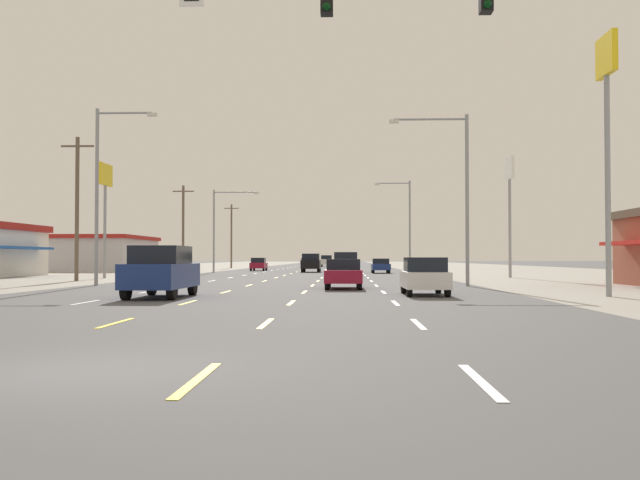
# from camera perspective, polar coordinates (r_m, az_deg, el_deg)

# --- Properties ---
(ground_plane) EXTENTS (572.00, 572.00, 0.00)m
(ground_plane) POSITION_cam_1_polar(r_m,az_deg,el_deg) (75.39, -0.62, -2.61)
(ground_plane) COLOR #4C4C4F
(lot_apron_left) EXTENTS (28.00, 440.00, 0.01)m
(lot_apron_left) POSITION_cam_1_polar(r_m,az_deg,el_deg) (80.47, -18.53, -2.46)
(lot_apron_left) COLOR gray
(lot_apron_left) RESTS_ON ground
(lot_apron_right) EXTENTS (28.00, 440.00, 0.01)m
(lot_apron_right) POSITION_cam_1_polar(r_m,az_deg,el_deg) (78.22, 17.83, -2.49)
(lot_apron_right) COLOR gray
(lot_apron_right) RESTS_ON ground
(lane_markings) EXTENTS (10.64, 227.60, 0.01)m
(lane_markings) POSITION_cam_1_polar(r_m,az_deg,el_deg) (113.86, 0.31, -2.22)
(lane_markings) COLOR white
(lane_markings) RESTS_ON ground
(signal_span_wire) EXTENTS (25.47, 0.52, 9.64)m
(signal_span_wire) POSITION_cam_1_polar(r_m,az_deg,el_deg) (17.70, -9.29, 11.49)
(signal_span_wire) COLOR brown
(signal_span_wire) RESTS_ON ground
(suv_inner_left_nearest) EXTENTS (1.98, 4.90, 1.98)m
(suv_inner_left_nearest) POSITION_cam_1_polar(r_m,az_deg,el_deg) (27.84, -12.67, -2.43)
(suv_inner_left_nearest) COLOR navy
(suv_inner_left_nearest) RESTS_ON ground
(hatchback_far_right_near) EXTENTS (1.72, 3.90, 1.54)m
(hatchback_far_right_near) POSITION_cam_1_polar(r_m,az_deg,el_deg) (29.14, 8.42, -2.89)
(hatchback_far_right_near) COLOR white
(hatchback_far_right_near) RESTS_ON ground
(sedan_inner_right_mid) EXTENTS (1.80, 4.50, 1.46)m
(sedan_inner_right_mid) POSITION_cam_1_polar(r_m,az_deg,el_deg) (35.02, 1.90, -2.70)
(sedan_inner_right_mid) COLOR maroon
(sedan_inner_right_mid) RESTS_ON ground
(suv_inner_right_midfar) EXTENTS (1.98, 4.90, 1.98)m
(suv_inner_right_midfar) POSITION_cam_1_polar(r_m,az_deg,el_deg) (57.08, 2.08, -1.95)
(suv_inner_right_midfar) COLOR silver
(suv_inner_right_midfar) RESTS_ON ground
(sedan_far_right_far) EXTENTS (1.80, 4.50, 1.46)m
(sedan_far_right_far) POSITION_cam_1_polar(r_m,az_deg,el_deg) (71.05, 4.90, -2.07)
(sedan_far_right_far) COLOR navy
(sedan_far_right_far) RESTS_ON ground
(suv_center_turn_farther) EXTENTS (1.98, 4.90, 1.98)m
(suv_center_turn_farther) POSITION_cam_1_polar(r_m,az_deg,el_deg) (75.83, -0.72, -1.83)
(suv_center_turn_farther) COLOR black
(suv_center_turn_farther) RESTS_ON ground
(hatchback_far_left_farthest) EXTENTS (1.72, 3.90, 1.54)m
(hatchback_far_left_farthest) POSITION_cam_1_polar(r_m,az_deg,el_deg) (84.48, -4.96, -1.95)
(hatchback_far_left_farthest) COLOR maroon
(hatchback_far_left_farthest) RESTS_ON ground
(suv_center_turn_distant_a) EXTENTS (1.98, 4.90, 1.98)m
(suv_center_turn_distant_a) POSITION_cam_1_polar(r_m,az_deg,el_deg) (122.55, 0.53, -1.69)
(suv_center_turn_distant_a) COLOR white
(suv_center_turn_distant_a) RESTS_ON ground
(sedan_inner_left_distant_b) EXTENTS (1.80, 4.50, 1.46)m
(sedan_inner_left_distant_b) POSITION_cam_1_polar(r_m,az_deg,el_deg) (128.64, -1.15, -1.79)
(sedan_inner_left_distant_b) COLOR silver
(sedan_inner_left_distant_b) RESTS_ON ground
(storefront_left_row_2) EXTENTS (9.24, 15.02, 4.12)m
(storefront_left_row_2) POSITION_cam_1_polar(r_m,az_deg,el_deg) (87.58, -16.87, -1.03)
(storefront_left_row_2) COLOR #B2B2B7
(storefront_left_row_2) RESTS_ON ground
(pole_sign_left_row_1) EXTENTS (0.24, 2.65, 8.60)m
(pole_sign_left_row_1) POSITION_cam_1_polar(r_m,az_deg,el_deg) (55.65, -16.92, 3.98)
(pole_sign_left_row_1) COLOR gray
(pole_sign_left_row_1) RESTS_ON ground
(pole_sign_right_row_0) EXTENTS (0.24, 1.83, 10.36)m
(pole_sign_right_row_0) POSITION_cam_1_polar(r_m,az_deg,el_deg) (30.65, 22.11, 10.13)
(pole_sign_right_row_0) COLOR gray
(pole_sign_right_row_0) RESTS_ON ground
(pole_sign_right_row_1) EXTENTS (0.24, 2.38, 9.31)m
(pole_sign_right_row_1) POSITION_cam_1_polar(r_m,az_deg,el_deg) (56.78, 15.03, 4.31)
(pole_sign_right_row_1) COLOR gray
(pole_sign_right_row_1) RESTS_ON ground
(streetlight_left_row_0) EXTENTS (3.41, 0.26, 9.78)m
(streetlight_left_row_0) POSITION_cam_1_polar(r_m,az_deg,el_deg) (40.91, -17.13, 4.30)
(streetlight_left_row_0) COLOR gray
(streetlight_left_row_0) RESTS_ON ground
(streetlight_right_row_0) EXTENTS (4.30, 0.26, 9.31)m
(streetlight_right_row_0) POSITION_cam_1_polar(r_m,az_deg,el_deg) (39.10, 11.10, 4.32)
(streetlight_right_row_0) COLOR gray
(streetlight_right_row_0) RESTS_ON ground
(streetlight_left_row_1) EXTENTS (4.81, 0.26, 8.60)m
(streetlight_left_row_1) POSITION_cam_1_polar(r_m,az_deg,el_deg) (74.17, -8.11, 1.35)
(streetlight_left_row_1) COLOR gray
(streetlight_left_row_1) RESTS_ON ground
(streetlight_right_row_1) EXTENTS (3.70, 0.26, 9.48)m
(streetlight_right_row_1) POSITION_cam_1_polar(r_m,az_deg,el_deg) (73.27, 6.97, 1.63)
(streetlight_right_row_1) COLOR gray
(streetlight_right_row_1) RESTS_ON ground
(utility_pole_left_row_0) EXTENTS (2.20, 0.26, 9.54)m
(utility_pole_left_row_0) POSITION_cam_1_polar(r_m,az_deg,el_deg) (49.53, -18.99, 2.61)
(utility_pole_left_row_0) COLOR brown
(utility_pole_left_row_0) RESTS_ON ground
(utility_pole_left_row_1) EXTENTS (2.20, 0.26, 9.02)m
(utility_pole_left_row_1) POSITION_cam_1_polar(r_m,az_deg,el_deg) (74.39, -10.97, 1.02)
(utility_pole_left_row_1) COLOR brown
(utility_pole_left_row_1) RESTS_ON ground
(utility_pole_left_row_2) EXTENTS (2.20, 0.26, 9.55)m
(utility_pole_left_row_2) POSITION_cam_1_polar(r_m,az_deg,el_deg) (106.64, -7.15, 0.41)
(utility_pole_left_row_2) COLOR brown
(utility_pole_left_row_2) RESTS_ON ground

